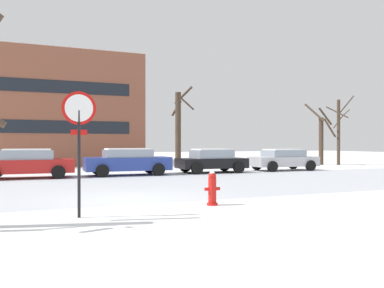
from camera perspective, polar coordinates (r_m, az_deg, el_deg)
name	(u,v)px	position (r m, az deg, el deg)	size (l,w,h in m)	color
ground_plane	(128,200)	(12.14, -9.08, -7.86)	(120.00, 120.00, 0.00)	white
road_surface	(106,187)	(15.64, -12.13, -6.06)	(80.00, 9.19, 0.00)	#B7BCC4
stop_sign	(79,129)	(9.42, -15.79, 2.08)	(0.76, 0.09, 2.86)	black
fire_hydrant	(212,188)	(10.93, 2.90, -6.27)	(0.44, 0.30, 0.93)	red
parked_car_red	(27,163)	(20.78, -22.42, -2.53)	(4.32, 2.21, 1.41)	red
parked_car_blue	(128,161)	(21.28, -9.16, -2.45)	(4.45, 2.13, 1.41)	#283D93
parked_car_black	(212,160)	(22.91, 2.80, -2.35)	(3.92, 2.19, 1.36)	black
parked_car_silver	(283,159)	(25.33, 12.87, -2.14)	(4.18, 2.12, 1.32)	silver
tree_far_right	(178,127)	(27.15, -1.94, 2.44)	(1.56, 2.03, 5.58)	#423326
tree_far_left	(321,136)	(32.61, 17.94, 1.05)	(2.10, 1.78, 4.79)	#423326
tree_far_mid	(339,130)	(33.00, 20.18, 1.92)	(1.98, 1.96, 5.32)	#423326
building_far_left	(54,112)	(35.16, -19.09, 4.35)	(12.60, 11.06, 8.57)	brown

